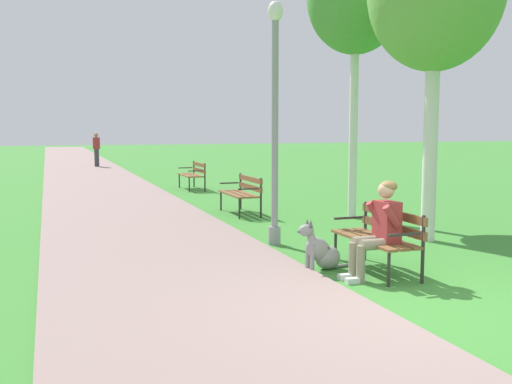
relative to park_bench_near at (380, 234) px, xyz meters
name	(u,v)px	position (x,y,z in m)	size (l,w,h in m)	color
ground_plane	(428,315)	(-0.49, -1.73, -0.51)	(120.00, 120.00, 0.00)	#3D8433
paved_path	(82,167)	(-2.57, 22.27, -0.49)	(3.43, 60.00, 0.04)	gray
park_bench_near	(380,234)	(0.00, 0.00, 0.00)	(0.55, 1.50, 0.85)	brown
park_bench_mid	(243,191)	(-0.07, 5.58, 0.00)	(0.55, 1.50, 0.85)	brown
park_bench_far	(193,173)	(0.11, 10.93, 0.00)	(0.55, 1.50, 0.85)	brown
person_seated_on_near_bench	(379,226)	(-0.21, -0.31, 0.17)	(0.74, 0.49, 1.25)	gray
dog_grey	(321,251)	(-0.69, 0.35, -0.25)	(0.83, 0.31, 0.71)	gray
lamp_post_near	(275,121)	(-0.65, 2.16, 1.51)	(0.24, 0.24, 3.89)	gray
pedestrian_distant	(97,150)	(-1.89, 22.31, 0.33)	(0.32, 0.22, 1.65)	#383842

